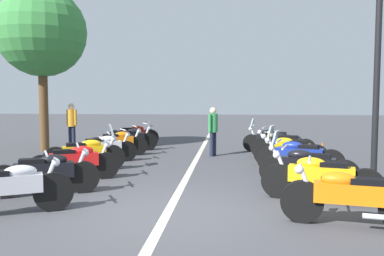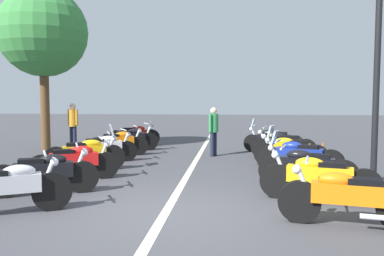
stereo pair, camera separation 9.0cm
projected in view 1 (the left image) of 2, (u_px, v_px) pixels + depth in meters
ground_plane at (167, 213)px, 6.66m from camera, size 80.00×80.00×0.00m
lane_centre_stripe at (194, 164)px, 11.62m from camera, size 21.22×0.16×0.01m
motorcycle_left_row_0 at (10, 187)px, 6.54m from camera, size 1.11×1.87×1.01m
motorcycle_left_row_1 at (45, 172)px, 7.87m from camera, size 1.04×2.01×1.00m
motorcycle_left_row_2 at (75, 161)px, 9.29m from camera, size 1.04×1.96×1.00m
motorcycle_left_row_3 at (86, 153)px, 10.54m from camera, size 1.00×2.03×1.22m
motorcycle_left_row_4 at (102, 148)px, 11.86m from camera, size 1.18×1.92×0.99m
motorcycle_left_row_5 at (118, 142)px, 13.21m from camera, size 1.00×1.91×1.00m
motorcycle_left_row_6 at (130, 139)px, 14.42m from camera, size 1.10×1.93×1.01m
motorcycle_left_row_7 at (133, 135)px, 15.72m from camera, size 1.05×1.94×1.02m
motorcycle_right_row_0 at (350, 196)px, 5.95m from camera, size 0.80×2.05×1.01m
motorcycle_right_row_1 at (320, 177)px, 7.41m from camera, size 0.89×2.17×1.01m
motorcycle_right_row_2 at (307, 166)px, 8.60m from camera, size 0.91×2.06×1.21m
motorcycle_right_row_3 at (298, 155)px, 10.10m from camera, size 1.00×2.11×1.23m
motorcycle_right_row_4 at (290, 150)px, 11.22m from camera, size 0.81×2.03×1.00m
motorcycle_right_row_5 at (282, 144)px, 12.61m from camera, size 0.82×2.03×1.01m
motorcycle_right_row_6 at (272, 139)px, 14.10m from camera, size 0.83×2.10×1.20m
street_lamp_twin_globe at (379, 18)px, 8.95m from camera, size 0.32×1.22×5.54m
traffic_cone_0 at (322, 152)px, 12.03m from camera, size 0.36×0.36×0.61m
traffic_cone_1 at (69, 153)px, 11.96m from camera, size 0.36×0.36×0.61m
bystander_0 at (213, 128)px, 13.17m from camera, size 0.49×0.32×1.62m
bystander_1 at (72, 122)px, 14.99m from camera, size 0.32×0.48×1.73m
roadside_tree_0 at (42, 33)px, 14.20m from camera, size 3.17×3.17×5.87m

